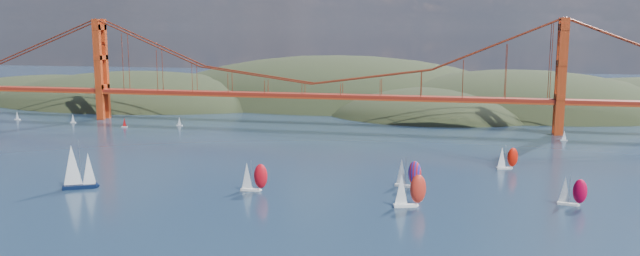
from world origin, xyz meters
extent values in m
plane|color=black|center=(0.00, 0.00, 0.00)|extent=(1200.00, 1200.00, 0.00)
ellipsoid|color=black|center=(-140.00, 260.00, -11.20)|extent=(240.00, 140.00, 64.00)
ellipsoid|color=black|center=(-10.00, 300.00, -16.80)|extent=(300.00, 180.00, 96.00)
ellipsoid|color=black|center=(110.00, 270.00, -13.30)|extent=(220.00, 140.00, 76.00)
ellipsoid|color=black|center=(60.00, 240.00, -8.40)|extent=(140.00, 110.00, 48.00)
ellipsoid|color=black|center=(-230.00, 290.00, -7.70)|extent=(200.00, 140.00, 44.00)
cube|color=maroon|center=(0.00, 180.00, 16.00)|extent=(440.00, 7.00, 1.60)
cube|color=maroon|center=(0.00, 180.00, 14.80)|extent=(440.00, 7.00, 0.80)
cube|color=maroon|center=(-120.00, 180.00, 27.50)|extent=(4.00, 8.50, 55.00)
cube|color=maroon|center=(120.00, 180.00, 27.50)|extent=(4.00, 8.50, 55.00)
cube|color=black|center=(-43.84, 40.22, 0.60)|extent=(10.19, 7.23, 1.21)
cylinder|color=#99999E|center=(-43.40, 40.45, 8.47)|extent=(0.15, 0.15, 14.52)
cone|color=white|center=(-45.43, 39.36, 7.74)|extent=(7.62, 7.62, 12.78)
cone|color=white|center=(-41.18, 41.64, 6.29)|extent=(5.44, 5.44, 10.16)
cube|color=silver|center=(10.10, 49.08, 0.37)|extent=(6.16, 1.90, 0.73)
cylinder|color=#99999E|center=(10.41, 49.09, 5.31)|extent=(0.09, 0.09, 9.16)
cone|color=white|center=(9.00, 49.04, 4.86)|extent=(3.52, 3.52, 8.06)
ellipsoid|color=red|center=(13.46, 49.18, 4.86)|extent=(4.36, 2.82, 7.70)
cube|color=white|center=(58.81, 41.60, 0.39)|extent=(6.83, 3.66, 0.79)
cylinder|color=#99999E|center=(59.13, 41.69, 5.73)|extent=(0.10, 0.10, 9.87)
cone|color=white|center=(57.68, 41.26, 5.23)|extent=(4.59, 4.59, 8.69)
ellipsoid|color=red|center=(62.28, 42.64, 5.23)|extent=(5.25, 4.10, 8.29)
cube|color=white|center=(104.37, 53.57, 0.33)|extent=(5.77, 2.81, 0.67)
cylinder|color=#99999E|center=(104.64, 53.50, 4.83)|extent=(0.08, 0.08, 8.33)
cone|color=white|center=(103.40, 53.80, 4.42)|extent=(3.75, 3.75, 7.33)
ellipsoid|color=#C2022D|center=(107.34, 52.85, 4.42)|extent=(4.35, 3.29, 7.00)
cube|color=silver|center=(89.79, 97.59, 0.33)|extent=(5.64, 2.98, 0.65)
cylinder|color=#99999E|center=(90.05, 97.67, 4.72)|extent=(0.08, 0.08, 8.15)
cone|color=white|center=(88.85, 97.32, 4.32)|extent=(3.77, 3.77, 7.17)
ellipsoid|color=red|center=(92.66, 98.43, 4.32)|extent=(4.32, 3.36, 6.84)
cube|color=silver|center=(56.72, 64.48, 0.37)|extent=(6.38, 3.52, 0.74)
cylinder|color=#99999E|center=(57.01, 64.39, 5.35)|extent=(0.09, 0.09, 9.23)
cone|color=white|center=(55.67, 64.82, 4.89)|extent=(4.33, 4.33, 8.12)
ellipsoid|color=red|center=(59.94, 63.45, 4.89)|extent=(4.93, 3.89, 7.75)
cube|color=silver|center=(-164.55, 165.95, 0.25)|extent=(3.00, 1.00, 0.50)
cone|color=white|center=(-164.55, 165.95, 2.60)|extent=(2.00, 2.00, 4.20)
cube|color=silver|center=(-127.92, 162.71, 0.25)|extent=(3.00, 1.00, 0.50)
cone|color=white|center=(-127.92, 162.71, 2.60)|extent=(2.00, 2.00, 4.20)
cube|color=silver|center=(-93.37, 155.20, 0.25)|extent=(3.00, 1.00, 0.50)
cone|color=red|center=(-93.37, 155.20, 2.60)|extent=(2.00, 2.00, 4.20)
cube|color=silver|center=(-67.62, 164.93, 0.25)|extent=(3.00, 1.00, 0.50)
cone|color=white|center=(-67.62, 164.93, 2.60)|extent=(2.00, 2.00, 4.20)
cube|color=silver|center=(120.18, 161.95, 0.25)|extent=(3.00, 1.00, 0.50)
cone|color=white|center=(120.18, 161.95, 2.60)|extent=(2.00, 2.00, 4.20)
camera|label=1|loc=(71.73, -131.10, 50.55)|focal=35.00mm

